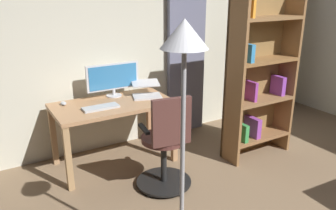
% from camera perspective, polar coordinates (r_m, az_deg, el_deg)
% --- Properties ---
extents(back_room_partition, '(5.81, 0.10, 2.68)m').
position_cam_1_polar(back_room_partition, '(4.39, -3.19, 11.42)').
color(back_room_partition, beige).
rests_on(back_room_partition, ground).
extents(curtain_left_panel, '(0.55, 0.06, 2.30)m').
position_cam_1_polar(curtain_left_panel, '(5.64, 17.40, 10.35)').
color(curtain_left_panel, slate).
rests_on(curtain_left_panel, ground).
extents(curtain_right_panel, '(0.55, 0.06, 2.30)m').
position_cam_1_polar(curtain_right_panel, '(4.58, 3.10, 9.32)').
color(curtain_right_panel, slate).
rests_on(curtain_right_panel, ground).
extents(desk, '(1.29, 0.70, 0.72)m').
position_cam_1_polar(desk, '(3.83, -9.12, -1.03)').
color(desk, tan).
rests_on(desk, ground).
extents(office_chair, '(0.56, 0.56, 1.00)m').
position_cam_1_polar(office_chair, '(3.34, -0.34, -6.91)').
color(office_chair, black).
rests_on(office_chair, ground).
extents(computer_monitor, '(0.63, 0.18, 0.38)m').
position_cam_1_polar(computer_monitor, '(3.98, -9.15, 4.50)').
color(computer_monitor, silver).
rests_on(computer_monitor, desk).
extents(computer_keyboard, '(0.38, 0.15, 0.02)m').
position_cam_1_polar(computer_keyboard, '(3.64, -11.14, -0.41)').
color(computer_keyboard, '#B7BCC1').
rests_on(computer_keyboard, desk).
extents(laptop, '(0.41, 0.43, 0.16)m').
position_cam_1_polar(laptop, '(3.98, -3.61, 2.29)').
color(laptop, silver).
rests_on(laptop, desk).
extents(computer_mouse, '(0.06, 0.10, 0.04)m').
position_cam_1_polar(computer_mouse, '(3.85, -17.04, 0.28)').
color(computer_mouse, '#B7BCC1').
rests_on(computer_mouse, desk).
extents(bookshelf, '(0.85, 0.30, 1.84)m').
position_cam_1_polar(bookshelf, '(4.07, 14.66, 3.98)').
color(bookshelf, brown).
rests_on(bookshelf, ground).
extents(floor_lamp, '(0.29, 0.29, 1.76)m').
position_cam_1_polar(floor_lamp, '(2.04, 2.64, 4.71)').
color(floor_lamp, black).
rests_on(floor_lamp, ground).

